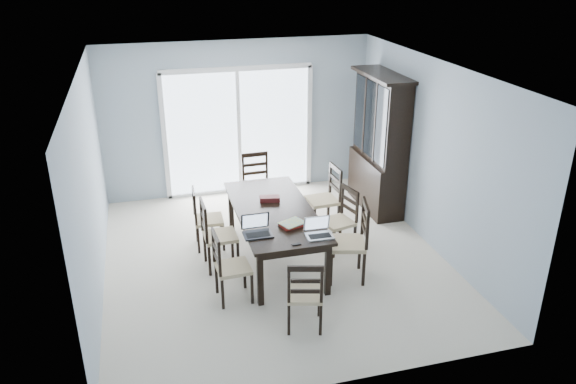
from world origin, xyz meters
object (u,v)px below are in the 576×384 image
dining_table (274,215)px  laptop_dark (258,231)px  china_hutch (379,144)px  chair_end_near (305,289)px  chair_right_near (355,233)px  chair_left_near (225,260)px  hot_tub (197,150)px  chair_left_far (202,212)px  chair_end_far (257,177)px  cell_phone (296,244)px  chair_right_mid (343,213)px  game_box (270,199)px  chair_right_far (328,191)px  chair_left_mid (213,228)px  laptop_silver (320,233)px

dining_table → laptop_dark: (-0.36, -0.66, 0.13)m
china_hutch → chair_end_near: (-2.08, -2.86, -0.53)m
dining_table → chair_right_near: size_ratio=1.82×
china_hutch → chair_left_near: bearing=-144.0°
chair_right_near → hot_tub: 4.55m
chair_right_near → hot_tub: chair_right_near is taller
chair_left_far → chair_end_far: (0.98, 0.93, 0.06)m
chair_right_near → cell_phone: size_ratio=11.44×
chair_right_mid → game_box: chair_right_mid is taller
chair_right_far → laptop_dark: chair_right_far is taller
cell_phone → hot_tub: 4.63m
china_hutch → cell_phone: size_ratio=20.85×
chair_left_mid → cell_phone: 1.32m
chair_left_mid → chair_end_near: 1.79m
china_hutch → hot_tub: bearing=138.6°
chair_end_far → chair_left_far: bearing=42.0°
dining_table → china_hutch: china_hutch is taller
chair_end_far → chair_left_mid: bearing=57.6°
chair_right_near → laptop_silver: chair_right_near is taller
chair_left_far → cell_phone: chair_left_far is taller
chair_right_far → game_box: chair_right_far is taller
chair_left_far → chair_end_far: bearing=136.3°
dining_table → chair_end_far: 1.54m
chair_right_far → game_box: bearing=110.1°
chair_right_mid → laptop_silver: chair_right_mid is taller
chair_left_mid → chair_right_far: chair_right_far is taller
chair_right_near → game_box: size_ratio=4.46×
chair_end_near → laptop_dark: chair_end_near is taller
chair_left_near → chair_right_mid: size_ratio=1.00×
chair_right_mid → chair_end_near: chair_right_mid is taller
laptop_dark → hot_tub: 4.26m
chair_right_near → game_box: 1.32m
china_hutch → chair_left_far: size_ratio=2.15×
chair_left_near → dining_table: bearing=131.9°
dining_table → hot_tub: 3.64m
dining_table → chair_left_near: 1.12m
laptop_silver → game_box: laptop_silver is taller
chair_right_mid → laptop_dark: (-1.37, -0.72, 0.26)m
chair_left_mid → chair_right_mid: size_ratio=1.06×
chair_right_mid → laptop_dark: size_ratio=3.00×
hot_tub → game_box: bearing=-79.2°
dining_table → chair_right_far: 1.25m
chair_left_far → game_box: bearing=72.8°
chair_left_mid → hot_tub: chair_left_mid is taller
chair_right_mid → laptop_silver: size_ratio=3.17×
laptop_dark → laptop_silver: bearing=-18.2°
chair_end_near → hot_tub: chair_end_near is taller
china_hutch → chair_end_far: 2.01m
laptop_silver → cell_phone: 0.34m
chair_right_far → chair_end_far: chair_end_far is taller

